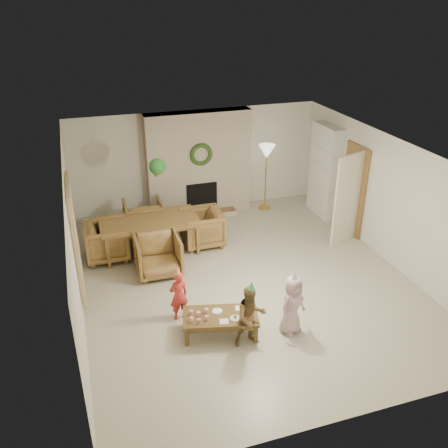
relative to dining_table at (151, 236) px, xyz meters
name	(u,v)px	position (x,y,z in m)	size (l,w,h in m)	color
floor	(245,280)	(1.51, -1.65, -0.36)	(7.00, 7.00, 0.00)	#B7B29E
ceiling	(248,154)	(1.51, -1.65, 2.14)	(7.00, 7.00, 0.00)	white
wall_back	(197,161)	(1.51, 1.85, 0.89)	(7.00, 7.00, 0.00)	silver
wall_front	(350,345)	(1.51, -5.15, 0.89)	(7.00, 7.00, 0.00)	silver
wall_left	(73,246)	(-1.49, -1.65, 0.89)	(7.00, 7.00, 0.00)	silver
wall_right	(390,201)	(4.51, -1.65, 0.89)	(7.00, 7.00, 0.00)	silver
fireplace_mass	(199,164)	(1.51, 1.65, 0.89)	(2.50, 0.40, 2.50)	#5C2F18
fireplace_hearth	(204,215)	(1.51, 1.30, -0.30)	(1.60, 0.30, 0.12)	brown
fireplace_firebox	(202,197)	(1.51, 1.47, 0.09)	(0.75, 0.12, 0.75)	black
fireplace_wreath	(201,155)	(1.51, 1.42, 1.19)	(0.54, 0.54, 0.10)	#254319
floor_lamp_base	(265,207)	(3.13, 1.35, -0.34)	(0.31, 0.31, 0.03)	gold
floor_lamp_post	(266,179)	(3.13, 1.35, 0.42)	(0.03, 0.03, 1.49)	gold
floor_lamp_shade	(267,152)	(3.13, 1.35, 1.13)	(0.40, 0.40, 0.33)	beige
bookshelf_carcass	(325,171)	(4.35, 0.65, 0.74)	(0.30, 1.00, 2.20)	white
bookshelf_shelf_a	(322,196)	(4.33, 0.65, 0.09)	(0.30, 0.92, 0.03)	white
bookshelf_shelf_b	(323,181)	(4.33, 0.65, 0.49)	(0.30, 0.92, 0.03)	white
bookshelf_shelf_c	(325,165)	(4.33, 0.65, 0.89)	(0.30, 0.92, 0.03)	white
bookshelf_shelf_d	(326,149)	(4.33, 0.65, 1.29)	(0.30, 0.92, 0.03)	white
books_row_lower	(324,193)	(4.31, 0.50, 0.23)	(0.20, 0.40, 0.24)	#A9231F
books_row_mid	(322,175)	(4.31, 0.70, 0.63)	(0.20, 0.44, 0.24)	#244D85
books_row_upper	(326,161)	(4.31, 0.55, 1.02)	(0.20, 0.36, 0.22)	#BC7128
door_frame	(354,190)	(4.47, -0.45, 0.66)	(0.05, 0.86, 2.04)	brown
door_leaf	(347,199)	(4.09, -0.83, 0.64)	(0.05, 0.80, 2.00)	beige
curtain_panel	(76,240)	(-1.45, -1.45, 0.89)	(0.06, 1.20, 2.00)	beige
dining_table	(151,236)	(0.00, 0.00, 0.00)	(2.02, 1.13, 0.71)	brown
dining_chair_near	(158,255)	(-0.01, -0.89, 0.04)	(0.84, 0.86, 0.78)	brown
dining_chair_far	(144,217)	(0.01, 0.89, 0.04)	(0.84, 0.86, 0.78)	brown
dining_chair_left	(107,241)	(-0.89, 0.01, 0.04)	(0.84, 0.86, 0.78)	brown
dining_chair_right	(202,228)	(1.11, -0.01, 0.04)	(0.84, 0.86, 0.78)	brown
hanging_plant_cord	(157,155)	(0.21, -0.15, 1.79)	(0.01, 0.01, 0.70)	tan
hanging_plant_pot	(158,172)	(0.21, -0.15, 1.44)	(0.16, 0.16, 0.12)	brown
hanging_plant_foliage	(157,167)	(0.21, -0.15, 1.56)	(0.32, 0.32, 0.32)	#1C5521
coffee_table_top	(220,317)	(0.58, -3.02, -0.02)	(1.19, 0.59, 0.05)	brown
coffee_table_apron	(220,320)	(0.58, -3.02, -0.08)	(1.09, 0.50, 0.07)	brown
coffee_leg_fl	(187,337)	(0.00, -3.13, -0.20)	(0.06, 0.06, 0.31)	brown
coffee_leg_fr	(256,334)	(1.05, -3.38, -0.20)	(0.06, 0.06, 0.31)	brown
coffee_leg_bl	(187,318)	(0.12, -2.66, -0.20)	(0.06, 0.06, 0.31)	brown
coffee_leg_br	(252,315)	(1.16, -2.91, -0.20)	(0.06, 0.06, 0.31)	brown
cup_a	(192,320)	(0.11, -3.04, 0.05)	(0.06, 0.06, 0.08)	silver
cup_b	(191,313)	(0.15, -2.87, 0.05)	(0.06, 0.06, 0.08)	silver
cup_c	(199,321)	(0.20, -3.11, 0.05)	(0.06, 0.06, 0.08)	silver
cup_d	(198,314)	(0.25, -2.94, 0.05)	(0.06, 0.06, 0.08)	silver
cup_e	(207,318)	(0.34, -3.07, 0.05)	(0.06, 0.06, 0.08)	silver
cup_f	(206,311)	(0.39, -2.90, 0.05)	(0.06, 0.06, 0.08)	silver
plate_a	(217,311)	(0.56, -2.90, 0.01)	(0.16, 0.16, 0.01)	white
plate_b	(235,318)	(0.78, -3.16, 0.01)	(0.16, 0.16, 0.01)	white
plate_c	(246,310)	(1.00, -3.03, 0.01)	(0.16, 0.16, 0.01)	white
food_scoop	(235,316)	(0.78, -3.16, 0.05)	(0.06, 0.06, 0.06)	tan
napkin_left	(224,321)	(0.59, -3.19, 0.01)	(0.14, 0.14, 0.01)	#F6B5CC
napkin_right	(240,308)	(0.93, -2.94, 0.01)	(0.14, 0.14, 0.01)	#F6B5CC
child_red	(179,296)	(0.05, -2.40, 0.09)	(0.32, 0.21, 0.89)	red
party_hat_red	(177,271)	(0.05, -2.40, 0.57)	(0.12, 0.12, 0.17)	#DACE48
child_plaid	(251,316)	(0.96, -3.38, 0.16)	(0.50, 0.39, 1.03)	#983C29
party_hat_plaid	(252,286)	(0.96, -3.38, 0.71)	(0.12, 0.12, 0.17)	#51BD67
child_pink	(292,305)	(1.69, -3.29, 0.15)	(0.49, 0.32, 1.01)	#CBA3B0
party_hat_pink	(294,276)	(1.69, -3.29, 0.70)	(0.13, 0.13, 0.18)	silver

